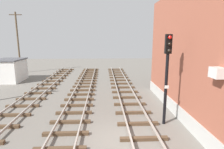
# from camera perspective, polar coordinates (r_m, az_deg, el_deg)

# --- Properties ---
(ground_plane) EXTENTS (80.00, 80.00, 0.00)m
(ground_plane) POSITION_cam_1_polar(r_m,az_deg,el_deg) (9.98, 2.01, -20.11)
(ground_plane) COLOR slate
(track_near_building) EXTENTS (2.50, 45.64, 0.32)m
(track_near_building) POSITION_cam_1_polar(r_m,az_deg,el_deg) (10.10, 9.99, -19.01)
(track_near_building) COLOR #4C3826
(track_near_building) RESTS_ON ground
(track_centre) EXTENTS (2.50, 45.64, 0.32)m
(track_centre) POSITION_cam_1_polar(r_m,az_deg,el_deg) (10.10, -15.14, -19.26)
(track_centre) COLOR #4C3826
(track_centre) RESTS_ON ground
(signal_mast) EXTENTS (0.36, 0.40, 5.43)m
(signal_mast) POSITION_cam_1_polar(r_m,az_deg,el_deg) (11.10, 16.86, 1.50)
(signal_mast) COLOR black
(signal_mast) RESTS_ON ground
(control_hut) EXTENTS (3.00, 3.80, 2.76)m
(control_hut) POSITION_cam_1_polar(r_m,az_deg,el_deg) (25.64, -29.31, 1.21)
(control_hut) COLOR silver
(control_hut) RESTS_ON ground
(utility_pole_far) EXTENTS (1.80, 0.24, 9.03)m
(utility_pole_far) POSITION_cam_1_polar(r_m,az_deg,el_deg) (31.14, -27.38, 9.06)
(utility_pole_far) COLOR brown
(utility_pole_far) RESTS_ON ground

